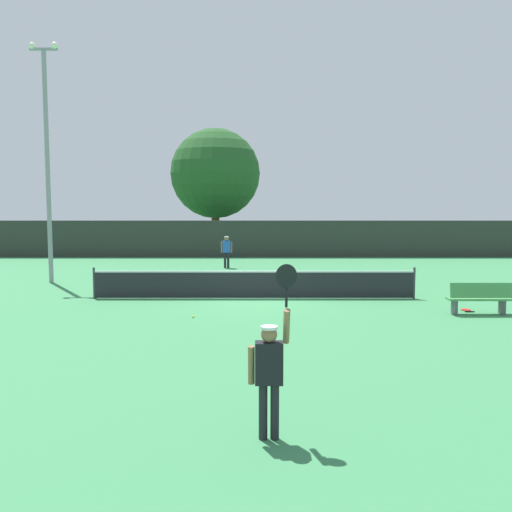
{
  "coord_description": "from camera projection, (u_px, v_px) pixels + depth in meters",
  "views": [
    {
      "loc": [
        0.06,
        -18.87,
        3.22
      ],
      "look_at": [
        0.07,
        2.71,
        1.21
      ],
      "focal_mm": 39.17,
      "sensor_mm": 36.0,
      "label": 1
    }
  ],
  "objects": [
    {
      "name": "light_pole",
      "position": [
        47.0,
        150.0,
        22.45
      ],
      "size": [
        1.18,
        0.28,
        9.61
      ],
      "color": "gray",
      "rests_on": "ground"
    },
    {
      "name": "parked_car_far",
      "position": [
        354.0,
        238.0,
        39.84
      ],
      "size": [
        2.36,
        4.39,
        1.69
      ],
      "rotation": [
        0.0,
        0.0,
        0.11
      ],
      "color": "#B7B7BC",
      "rests_on": "ground"
    },
    {
      "name": "parked_car_near",
      "position": [
        217.0,
        236.0,
        42.25
      ],
      "size": [
        1.93,
        4.21,
        1.69
      ],
      "rotation": [
        0.0,
        0.0,
        -0.01
      ],
      "color": "red",
      "rests_on": "ground"
    },
    {
      "name": "tennis_ball",
      "position": [
        193.0,
        317.0,
        15.84
      ],
      "size": [
        0.07,
        0.07,
        0.07
      ],
      "primitive_type": "sphere",
      "color": "#CCE033",
      "rests_on": "ground"
    },
    {
      "name": "player_receiving",
      "position": [
        226.0,
        249.0,
        28.13
      ],
      "size": [
        0.57,
        0.23,
        1.6
      ],
      "rotation": [
        0.0,
        0.0,
        3.14
      ],
      "color": "blue",
      "rests_on": "ground"
    },
    {
      "name": "player_serving",
      "position": [
        270.0,
        365.0,
        7.59
      ],
      "size": [
        0.68,
        0.38,
        2.41
      ],
      "color": "black",
      "rests_on": "ground"
    },
    {
      "name": "spare_racket",
      "position": [
        466.0,
        310.0,
        16.94
      ],
      "size": [
        0.28,
        0.52,
        0.04
      ],
      "color": "black",
      "rests_on": "ground"
    },
    {
      "name": "courtside_bench",
      "position": [
        479.0,
        298.0,
        16.28
      ],
      "size": [
        1.8,
        0.44,
        0.95
      ],
      "color": "#478C4C",
      "rests_on": "ground"
    },
    {
      "name": "tennis_net",
      "position": [
        254.0,
        284.0,
        19.04
      ],
      "size": [
        11.01,
        0.08,
        1.07
      ],
      "color": "#232328",
      "rests_on": "ground"
    },
    {
      "name": "parked_car_mid",
      "position": [
        276.0,
        238.0,
        40.74
      ],
      "size": [
        2.09,
        4.28,
        1.69
      ],
      "rotation": [
        0.0,
        0.0,
        -0.05
      ],
      "color": "white",
      "rests_on": "ground"
    },
    {
      "name": "ground_plane",
      "position": [
        254.0,
        298.0,
        19.08
      ],
      "size": [
        120.0,
        120.0,
        0.0
      ],
      "primitive_type": "plane",
      "color": "#387F4C"
    },
    {
      "name": "large_tree",
      "position": [
        215.0,
        174.0,
        38.94
      ],
      "size": [
        6.25,
        6.25,
        8.47
      ],
      "color": "brown",
      "rests_on": "ground"
    },
    {
      "name": "perimeter_fence",
      "position": [
        255.0,
        239.0,
        33.88
      ],
      "size": [
        36.09,
        0.12,
        2.22
      ],
      "primitive_type": "cube",
      "color": "#2D332D",
      "rests_on": "ground"
    }
  ]
}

